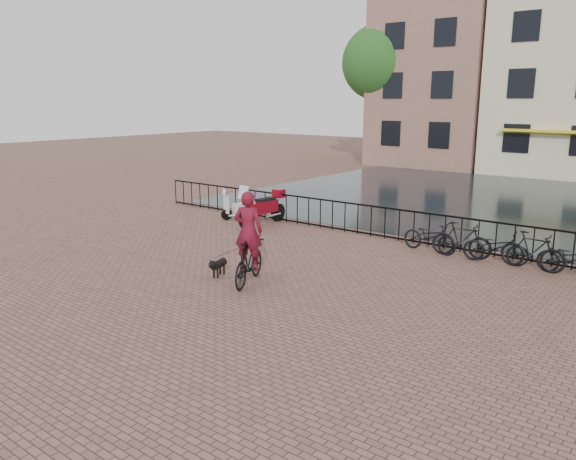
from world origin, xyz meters
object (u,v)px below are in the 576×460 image
Objects in this scene: dog at (219,267)px; motorcycle at (263,204)px; cyclist at (248,243)px; scooter at (239,203)px.

dog is 0.36× the size of motorcycle.
cyclist is 6.51m from motorcycle.
cyclist is at bearing -50.22° from motorcycle.
scooter is at bearing 112.78° from dog.
cyclist is at bearing -14.16° from dog.
scooter is (-5.38, 5.42, -0.41)m from cyclist.
dog is at bearing -57.93° from motorcycle.
dog is at bearing -28.98° from scooter.
cyclist reaches higher than motorcycle.
cyclist reaches higher than dog.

